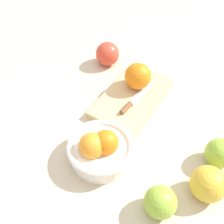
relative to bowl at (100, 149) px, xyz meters
The scene contains 9 objects.
ground_plane 0.16m from the bowl, 27.52° to the right, with size 2.40×2.40×0.00m, color beige.
bowl is the anchor object (origin of this frame).
cutting_board 0.22m from the bowl, ahead, with size 0.26×0.15×0.02m, color #DBB77F.
orange_on_board 0.26m from the bowl, ahead, with size 0.08×0.08×0.08m, color orange.
knife 0.19m from the bowl, ahead, with size 0.15×0.06×0.01m.
apple_front_left 0.19m from the bowl, 116.85° to the right, with size 0.07×0.07×0.07m, color #8EB738.
apple_front_left_2 0.26m from the bowl, 92.47° to the right, with size 0.08×0.08×0.08m, color gold.
apple_back_right 0.38m from the bowl, 17.21° to the left, with size 0.08×0.08×0.08m, color #D6422D.
apple_front_left_3 0.29m from the bowl, 73.15° to the right, with size 0.07×0.07×0.07m, color #8EB738.
Camera 1 is at (-0.50, -0.09, 0.62)m, focal length 46.20 mm.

